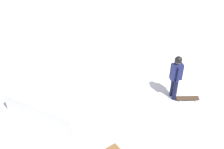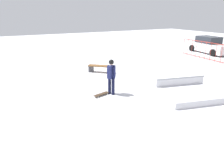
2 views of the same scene
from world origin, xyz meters
name	(u,v)px [view 1 (image 1 of 2)]	position (x,y,z in m)	size (l,w,h in m)	color
ground_plane	(91,89)	(0.00, 0.00, 0.00)	(60.00, 60.00, 0.00)	silver
skate_ramp	(76,77)	(0.20, 0.62, 0.32)	(5.88, 3.86, 0.74)	silver
skater	(176,74)	(0.22, -2.94, 1.01)	(0.41, 0.44, 1.73)	black
skateboard	(188,98)	(0.18, -3.46, 0.08)	(0.40, 0.82, 0.09)	#3F2D1E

